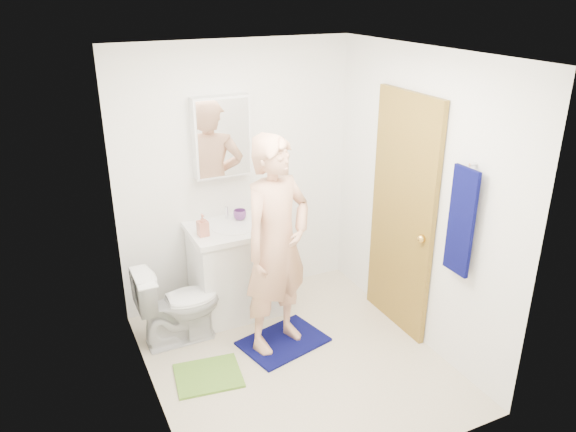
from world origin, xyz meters
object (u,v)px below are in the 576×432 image
object	(u,v)px
medicine_cabinet	(221,137)
soap_dispenser	(203,225)
towel	(461,222)
toothbrush_cup	(240,215)
man	(277,246)
toilet	(178,304)
vanity_cabinet	(236,272)

from	to	relation	value
medicine_cabinet	soap_dispenser	xyz separation A→B (m)	(-0.30, -0.29, -0.65)
towel	toothbrush_cup	size ratio (longest dim) A/B	6.84
soap_dispenser	man	bearing A→B (deg)	-53.45
medicine_cabinet	towel	size ratio (longest dim) A/B	0.87
toilet	toothbrush_cup	size ratio (longest dim) A/B	5.97
vanity_cabinet	soap_dispenser	distance (m)	0.63
medicine_cabinet	toothbrush_cup	world-z (taller)	medicine_cabinet
toilet	man	xyz separation A→B (m)	(0.72, -0.41, 0.57)
toothbrush_cup	man	world-z (taller)	man
medicine_cabinet	vanity_cabinet	bearing A→B (deg)	-90.00
vanity_cabinet	toilet	size ratio (longest dim) A/B	1.15
towel	soap_dispenser	xyz separation A→B (m)	(-1.48, 1.42, -0.30)
medicine_cabinet	man	distance (m)	1.11
medicine_cabinet	soap_dispenser	bearing A→B (deg)	-135.54
medicine_cabinet	toilet	world-z (taller)	medicine_cabinet
man	towel	bearing A→B (deg)	-58.29
vanity_cabinet	medicine_cabinet	bearing A→B (deg)	90.00
toothbrush_cup	medicine_cabinet	bearing A→B (deg)	133.89
toilet	man	size ratio (longest dim) A/B	0.39
medicine_cabinet	man	xyz separation A→B (m)	(0.12, -0.86, -0.69)
toilet	toothbrush_cup	xyz separation A→B (m)	(0.70, 0.35, 0.55)
toilet	man	bearing A→B (deg)	-119.57
toilet	medicine_cabinet	bearing A→B (deg)	-52.76
vanity_cabinet	man	size ratio (longest dim) A/B	0.45
towel	man	distance (m)	1.40
medicine_cabinet	toilet	bearing A→B (deg)	-142.62
medicine_cabinet	soap_dispenser	distance (m)	0.78
vanity_cabinet	man	distance (m)	0.83
vanity_cabinet	toothbrush_cup	size ratio (longest dim) A/B	6.84
soap_dispenser	towel	bearing A→B (deg)	-43.73
medicine_cabinet	toothbrush_cup	size ratio (longest dim) A/B	5.99
vanity_cabinet	toilet	world-z (taller)	vanity_cabinet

